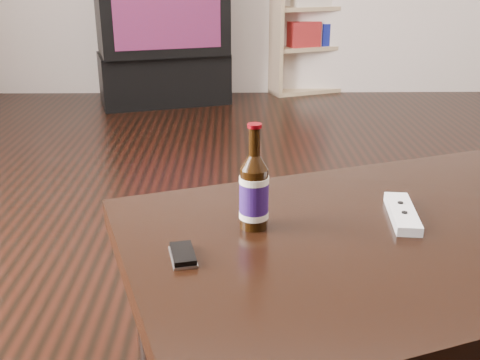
{
  "coord_description": "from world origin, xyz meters",
  "views": [
    {
      "loc": [
        -0.43,
        -1.63,
        1.03
      ],
      "look_at": [
        -0.41,
        -0.52,
        0.59
      ],
      "focal_mm": 42.0,
      "sensor_mm": 36.0,
      "label": 1
    }
  ],
  "objects_px": {
    "tv": "(160,6)",
    "beer_bottle": "(254,192)",
    "bookshelf": "(310,4)",
    "tv_stand": "(164,78)",
    "remote": "(402,213)",
    "coffee_table": "(415,249)",
    "phone": "(183,255)"
  },
  "relations": [
    {
      "from": "coffee_table",
      "to": "phone",
      "type": "height_order",
      "value": "phone"
    },
    {
      "from": "tv_stand",
      "to": "remote",
      "type": "relative_size",
      "value": 4.71
    },
    {
      "from": "tv_stand",
      "to": "remote",
      "type": "bearing_deg",
      "value": -90.4
    },
    {
      "from": "coffee_table",
      "to": "tv_stand",
      "type": "bearing_deg",
      "value": 106.32
    },
    {
      "from": "bookshelf",
      "to": "remote",
      "type": "xyz_separation_m",
      "value": [
        -0.26,
        -3.59,
        -0.21
      ]
    },
    {
      "from": "coffee_table",
      "to": "bookshelf",
      "type": "bearing_deg",
      "value": 86.36
    },
    {
      "from": "bookshelf",
      "to": "remote",
      "type": "bearing_deg",
      "value": -114.64
    },
    {
      "from": "coffee_table",
      "to": "remote",
      "type": "height_order",
      "value": "remote"
    },
    {
      "from": "bookshelf",
      "to": "phone",
      "type": "distance_m",
      "value": 3.84
    },
    {
      "from": "remote",
      "to": "coffee_table",
      "type": "bearing_deg",
      "value": -44.37
    },
    {
      "from": "tv",
      "to": "phone",
      "type": "height_order",
      "value": "tv"
    },
    {
      "from": "bookshelf",
      "to": "beer_bottle",
      "type": "bearing_deg",
      "value": -119.87
    },
    {
      "from": "coffee_table",
      "to": "remote",
      "type": "distance_m",
      "value": 0.09
    },
    {
      "from": "coffee_table",
      "to": "phone",
      "type": "relative_size",
      "value": 14.82
    },
    {
      "from": "beer_bottle",
      "to": "remote",
      "type": "distance_m",
      "value": 0.35
    },
    {
      "from": "tv_stand",
      "to": "bookshelf",
      "type": "relative_size",
      "value": 0.7
    },
    {
      "from": "coffee_table",
      "to": "tv",
      "type": "bearing_deg",
      "value": 106.32
    },
    {
      "from": "coffee_table",
      "to": "remote",
      "type": "xyz_separation_m",
      "value": [
        -0.03,
        0.03,
        0.07
      ]
    },
    {
      "from": "bookshelf",
      "to": "coffee_table",
      "type": "xyz_separation_m",
      "value": [
        -0.23,
        -3.62,
        -0.28
      ]
    },
    {
      "from": "beer_bottle",
      "to": "tv",
      "type": "bearing_deg",
      "value": 100.05
    },
    {
      "from": "tv",
      "to": "bookshelf",
      "type": "distance_m",
      "value": 1.24
    },
    {
      "from": "tv",
      "to": "bookshelf",
      "type": "xyz_separation_m",
      "value": [
        1.16,
        0.44,
        -0.02
      ]
    },
    {
      "from": "beer_bottle",
      "to": "remote",
      "type": "xyz_separation_m",
      "value": [
        0.34,
        0.04,
        -0.07
      ]
    },
    {
      "from": "coffee_table",
      "to": "beer_bottle",
      "type": "xyz_separation_m",
      "value": [
        -0.37,
        -0.01,
        0.15
      ]
    },
    {
      "from": "tv_stand",
      "to": "tv",
      "type": "xyz_separation_m",
      "value": [
        0.0,
        -0.0,
        0.53
      ]
    },
    {
      "from": "tv_stand",
      "to": "phone",
      "type": "bearing_deg",
      "value": -99.2
    },
    {
      "from": "tv",
      "to": "beer_bottle",
      "type": "relative_size",
      "value": 4.43
    },
    {
      "from": "tv_stand",
      "to": "bookshelf",
      "type": "xyz_separation_m",
      "value": [
        1.16,
        0.44,
        0.51
      ]
    },
    {
      "from": "tv",
      "to": "beer_bottle",
      "type": "height_order",
      "value": "tv"
    },
    {
      "from": "bookshelf",
      "to": "beer_bottle",
      "type": "distance_m",
      "value": 3.68
    },
    {
      "from": "tv",
      "to": "remote",
      "type": "distance_m",
      "value": 3.28
    },
    {
      "from": "tv_stand",
      "to": "beer_bottle",
      "type": "xyz_separation_m",
      "value": [
        0.57,
        -3.19,
        0.38
      ]
    }
  ]
}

